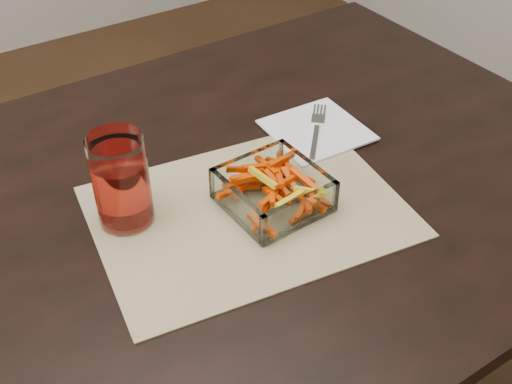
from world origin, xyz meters
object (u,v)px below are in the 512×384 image
at_px(glass_bowl, 273,192).
at_px(tumbler, 122,184).
at_px(fork, 317,129).
at_px(dining_table, 142,267).

relative_size(glass_bowl, tumbler, 1.00).
xyz_separation_m(tumbler, fork, (0.37, 0.03, -0.06)).
height_order(dining_table, glass_bowl, glass_bowl).
xyz_separation_m(dining_table, tumbler, (-0.01, 0.02, 0.16)).
bearing_deg(fork, tumbler, -133.08).
relative_size(glass_bowl, fork, 1.02).
distance_m(glass_bowl, fork, 0.21).
bearing_deg(glass_bowl, dining_table, 158.54).
bearing_deg(dining_table, tumbler, 109.94).
bearing_deg(glass_bowl, tumbler, 155.30).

